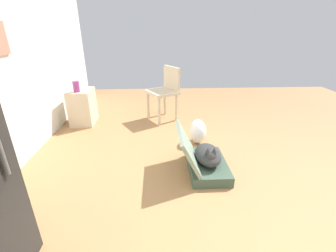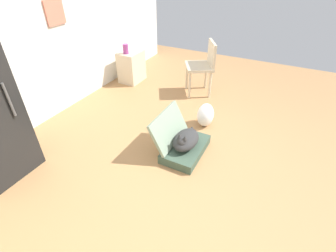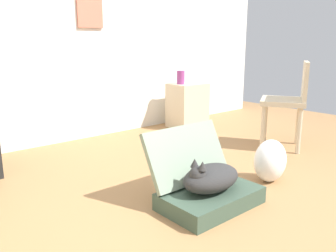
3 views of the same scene
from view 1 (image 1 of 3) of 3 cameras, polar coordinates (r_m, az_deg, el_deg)
The scene contains 8 objects.
ground_plane at distance 2.66m, azimuth 11.18°, elevation -11.67°, with size 7.68×7.68×0.00m, color #9E7247.
suitcase_base at distance 2.68m, azimuth 9.66°, elevation -9.67°, with size 0.67×0.42×0.11m, color #384C3D.
suitcase_lid at distance 2.52m, azimuth 4.86°, elevation -5.12°, with size 0.67×0.42×0.04m, color gray.
cat at distance 2.60m, azimuth 9.92°, elevation -7.02°, with size 0.52×0.28×0.24m.
plastic_bag_white at distance 3.22m, azimuth 7.38°, elevation -1.32°, with size 0.29×0.23×0.34m, color white.
side_table at distance 4.07m, azimuth -20.40°, elevation 4.49°, with size 0.46×0.36×0.57m, color beige.
vase_tall at distance 3.88m, azimuth -21.79°, elevation 9.07°, with size 0.10×0.10×0.17m, color #8C387A.
chair at distance 3.94m, azimuth -0.70°, elevation 8.88°, with size 0.62×0.61×0.90m.
Camera 1 is at (-2.10, 0.60, 1.51)m, focal length 24.60 mm.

